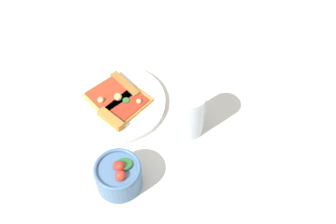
{
  "coord_description": "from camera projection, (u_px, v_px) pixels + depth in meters",
  "views": [
    {
      "loc": [
        -0.59,
        -0.34,
        0.82
      ],
      "look_at": [
        -0.03,
        -0.12,
        0.03
      ],
      "focal_mm": 43.44,
      "sensor_mm": 36.0,
      "label": 1
    }
  ],
  "objects": [
    {
      "name": "ground_plane",
      "position": [
        129.0,
        96.0,
        1.05
      ],
      "size": [
        2.4,
        2.4,
        0.0
      ],
      "primitive_type": "plane",
      "color": "beige",
      "rests_on": "ground"
    },
    {
      "name": "pizza_slice_near",
      "position": [
        122.0,
        109.0,
        1.0
      ],
      "size": [
        0.14,
        0.11,
        0.02
      ],
      "color": "gold",
      "rests_on": "plate"
    },
    {
      "name": "pizza_slice_far",
      "position": [
        113.0,
        93.0,
        1.03
      ],
      "size": [
        0.15,
        0.14,
        0.03
      ],
      "color": "#E5B256",
      "rests_on": "plate"
    },
    {
      "name": "soda_glass",
      "position": [
        189.0,
        113.0,
        0.94
      ],
      "size": [
        0.07,
        0.07,
        0.13
      ],
      "color": "silver",
      "rests_on": "ground_plane"
    },
    {
      "name": "salad_bowl",
      "position": [
        119.0,
        175.0,
        0.87
      ],
      "size": [
        0.1,
        0.1,
        0.08
      ],
      "color": "#4C7299",
      "rests_on": "ground_plane"
    },
    {
      "name": "paper_napkin",
      "position": [
        238.0,
        73.0,
        1.1
      ],
      "size": [
        0.14,
        0.15,
        0.0
      ],
      "primitive_type": "cube",
      "rotation": [
        0.0,
        0.0,
        -0.23
      ],
      "color": "white",
      "rests_on": "ground_plane"
    },
    {
      "name": "plate",
      "position": [
        116.0,
        103.0,
        1.03
      ],
      "size": [
        0.25,
        0.25,
        0.01
      ],
      "primitive_type": "cylinder",
      "color": "silver",
      "rests_on": "ground_plane"
    }
  ]
}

